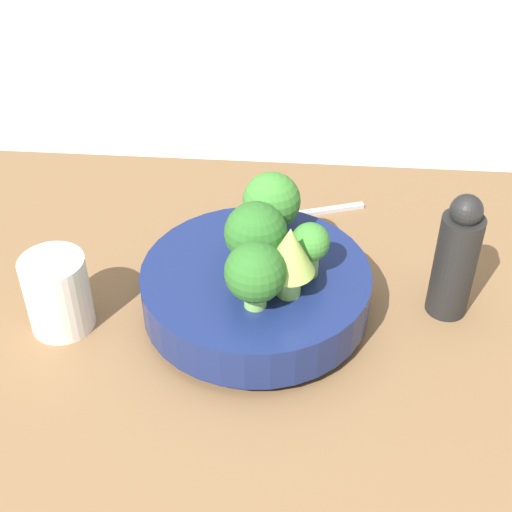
{
  "coord_description": "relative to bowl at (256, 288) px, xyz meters",
  "views": [
    {
      "loc": [
        -0.08,
        0.64,
        0.62
      ],
      "look_at": [
        -0.03,
        -0.0,
        0.12
      ],
      "focal_mm": 50.0,
      "sensor_mm": 36.0,
      "label": 1
    }
  ],
  "objects": [
    {
      "name": "pepper_mill",
      "position": [
        -0.23,
        -0.03,
        0.04
      ],
      "size": [
        0.05,
        0.05,
        0.16
      ],
      "color": "black",
      "rests_on": "table"
    },
    {
      "name": "cup",
      "position": [
        0.23,
        0.04,
        0.01
      ],
      "size": [
        0.08,
        0.08,
        0.1
      ],
      "color": "silver",
      "rests_on": "table"
    },
    {
      "name": "broccoli_floret_center",
      "position": [
        0.0,
        0.0,
        0.08
      ],
      "size": [
        0.07,
        0.07,
        0.09
      ],
      "color": "#7AB256",
      "rests_on": "bowl"
    },
    {
      "name": "broccoli_floret_back",
      "position": [
        -0.0,
        0.06,
        0.07
      ],
      "size": [
        0.07,
        0.07,
        0.08
      ],
      "color": "#7AB256",
      "rests_on": "bowl"
    },
    {
      "name": "broccoli_floret_front",
      "position": [
        -0.01,
        -0.08,
        0.07
      ],
      "size": [
        0.07,
        0.07,
        0.08
      ],
      "color": "#609347",
      "rests_on": "bowl"
    },
    {
      "name": "table",
      "position": [
        0.03,
        0.0,
        -0.05
      ],
      "size": [
        1.1,
        0.73,
        0.03
      ],
      "color": "brown",
      "rests_on": "ground_plane"
    },
    {
      "name": "bowl",
      "position": [
        0.0,
        0.0,
        0.0
      ],
      "size": [
        0.27,
        0.27,
        0.07
      ],
      "color": "navy",
      "rests_on": "table"
    },
    {
      "name": "fork",
      "position": [
        -0.05,
        -0.21,
        -0.04
      ],
      "size": [
        0.18,
        0.07,
        0.01
      ],
      "color": "#B2B2B7",
      "rests_on": "table"
    },
    {
      "name": "romanesco_piece_far",
      "position": [
        -0.04,
        0.04,
        0.08
      ],
      "size": [
        0.06,
        0.06,
        0.09
      ],
      "color": "#7AB256",
      "rests_on": "bowl"
    },
    {
      "name": "broccoli_floret_left",
      "position": [
        -0.06,
        0.0,
        0.07
      ],
      "size": [
        0.04,
        0.04,
        0.07
      ],
      "color": "#6BA34C",
      "rests_on": "bowl"
    },
    {
      "name": "ground_plane",
      "position": [
        0.03,
        0.0,
        -0.07
      ],
      "size": [
        6.0,
        6.0,
        0.0
      ],
      "primitive_type": "plane",
      "color": "beige"
    }
  ]
}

